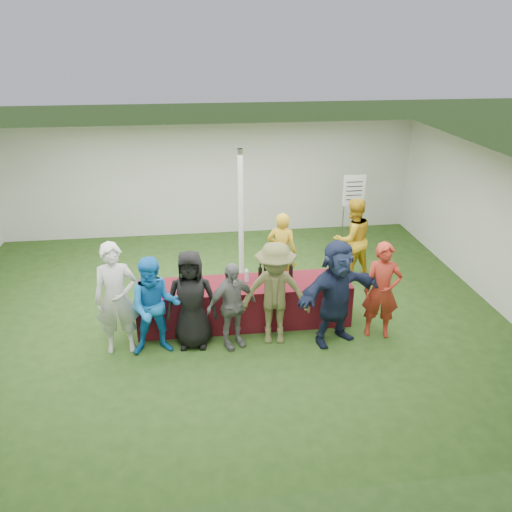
{
  "coord_description": "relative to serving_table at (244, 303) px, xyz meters",
  "views": [
    {
      "loc": [
        -0.36,
        -7.83,
        4.61
      ],
      "look_at": [
        0.59,
        -0.37,
        1.25
      ],
      "focal_mm": 35.0,
      "sensor_mm": 36.0,
      "label": 1
    }
  ],
  "objects": [
    {
      "name": "ground",
      "position": [
        -0.39,
        0.37,
        -0.38
      ],
      "size": [
        60.0,
        60.0,
        0.0
      ],
      "primitive_type": "plane",
      "color": "#284719",
      "rests_on": "ground"
    },
    {
      "name": "tent",
      "position": [
        0.11,
        1.57,
        0.98
      ],
      "size": [
        10.0,
        10.0,
        10.0
      ],
      "color": "white",
      "rests_on": "ground"
    },
    {
      "name": "serving_table",
      "position": [
        0.0,
        0.0,
        0.0
      ],
      "size": [
        3.6,
        0.8,
        0.75
      ],
      "primitive_type": "cube",
      "color": "maroon",
      "rests_on": "ground"
    },
    {
      "name": "wine_bottles",
      "position": [
        0.55,
        0.15,
        0.5
      ],
      "size": [
        0.61,
        0.12,
        0.32
      ],
      "color": "black",
      "rests_on": "serving_table"
    },
    {
      "name": "wine_glasses",
      "position": [
        -0.96,
        -0.26,
        0.49
      ],
      "size": [
        1.16,
        0.13,
        0.16
      ],
      "color": "silver",
      "rests_on": "serving_table"
    },
    {
      "name": "water_bottle",
      "position": [
        0.05,
        0.08,
        0.48
      ],
      "size": [
        0.07,
        0.07,
        0.23
      ],
      "color": "silver",
      "rests_on": "serving_table"
    },
    {
      "name": "bar_towel",
      "position": [
        1.61,
        0.05,
        0.39
      ],
      "size": [
        0.25,
        0.18,
        0.03
      ],
      "primitive_type": "cube",
      "color": "white",
      "rests_on": "serving_table"
    },
    {
      "name": "dump_bucket",
      "position": [
        1.53,
        -0.22,
        0.46
      ],
      "size": [
        0.26,
        0.26,
        0.18
      ],
      "primitive_type": "cylinder",
      "color": "slate",
      "rests_on": "serving_table"
    },
    {
      "name": "wine_list_sign",
      "position": [
        2.73,
        2.79,
        0.94
      ],
      "size": [
        0.5,
        0.03,
        1.8
      ],
      "color": "slate",
      "rests_on": "ground"
    },
    {
      "name": "staff_pourer",
      "position": [
        0.85,
        1.18,
        0.41
      ],
      "size": [
        0.67,
        0.57,
        1.57
      ],
      "primitive_type": "imported",
      "rotation": [
        0.0,
        0.0,
        2.74
      ],
      "color": "gold",
      "rests_on": "ground"
    },
    {
      "name": "staff_back",
      "position": [
        2.34,
        1.48,
        0.47
      ],
      "size": [
        0.95,
        0.82,
        1.69
      ],
      "primitive_type": "imported",
      "rotation": [
        0.0,
        0.0,
        3.39
      ],
      "color": "gold",
      "rests_on": "ground"
    },
    {
      "name": "customer_0",
      "position": [
        -2.02,
        -0.57,
        0.54
      ],
      "size": [
        0.69,
        0.48,
        1.82
      ],
      "primitive_type": "imported",
      "rotation": [
        0.0,
        0.0,
        0.07
      ],
      "color": "beige",
      "rests_on": "ground"
    },
    {
      "name": "customer_1",
      "position": [
        -1.44,
        -0.71,
        0.43
      ],
      "size": [
        0.81,
        0.65,
        1.62
      ],
      "primitive_type": "imported",
      "rotation": [
        0.0,
        0.0,
        0.05
      ],
      "color": "blue",
      "rests_on": "ground"
    },
    {
      "name": "customer_2",
      "position": [
        -0.89,
        -0.57,
        0.44
      ],
      "size": [
        0.84,
        0.59,
        1.63
      ],
      "primitive_type": "imported",
      "rotation": [
        0.0,
        0.0,
        -0.09
      ],
      "color": "black",
      "rests_on": "ground"
    },
    {
      "name": "customer_3",
      "position": [
        -0.27,
        -0.68,
        0.35
      ],
      "size": [
        0.92,
        0.67,
        1.45
      ],
      "primitive_type": "imported",
      "rotation": [
        0.0,
        0.0,
        0.42
      ],
      "color": "slate",
      "rests_on": "ground"
    },
    {
      "name": "customer_4",
      "position": [
        0.42,
        -0.64,
        0.49
      ],
      "size": [
        1.19,
        0.77,
        1.73
      ],
      "primitive_type": "imported",
      "rotation": [
        0.0,
        0.0,
        -0.12
      ],
      "color": "brown",
      "rests_on": "ground"
    },
    {
      "name": "customer_5",
      "position": [
        1.38,
        -0.75,
        0.51
      ],
      "size": [
        1.71,
        1.1,
        1.76
      ],
      "primitive_type": "imported",
      "rotation": [
        0.0,
        0.0,
        0.39
      ],
      "color": "#19223E",
      "rests_on": "ground"
    },
    {
      "name": "customer_6",
      "position": [
        2.16,
        -0.67,
        0.45
      ],
      "size": [
        0.68,
        0.53,
        1.64
      ],
      "primitive_type": "imported",
      "rotation": [
        0.0,
        0.0,
        -0.26
      ],
      "color": "#A02A1B",
      "rests_on": "ground"
    }
  ]
}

